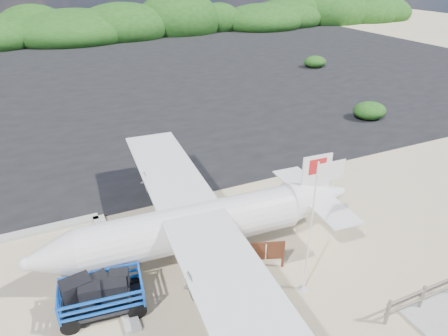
# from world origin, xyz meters

# --- Properties ---
(ground) EXTENTS (160.00, 160.00, 0.00)m
(ground) POSITION_xyz_m (0.00, 0.00, 0.00)
(ground) COLOR beige
(asphalt_apron) EXTENTS (90.00, 50.00, 0.04)m
(asphalt_apron) POSITION_xyz_m (0.00, 30.00, 0.00)
(asphalt_apron) COLOR #B2B2B2
(asphalt_apron) RESTS_ON ground
(vegetation_band) EXTENTS (124.00, 8.00, 4.40)m
(vegetation_band) POSITION_xyz_m (0.00, 55.00, 0.00)
(vegetation_band) COLOR #B2B2B2
(vegetation_band) RESTS_ON ground
(baggage_cart) EXTENTS (3.07, 1.98, 1.45)m
(baggage_cart) POSITION_xyz_m (-5.19, -0.70, 0.00)
(baggage_cart) COLOR blue
(baggage_cart) RESTS_ON ground
(flagpole) EXTENTS (1.03, 0.45, 5.11)m
(flagpole) POSITION_xyz_m (1.47, -2.62, 0.00)
(flagpole) COLOR white
(flagpole) RESTS_ON ground
(signboard) EXTENTS (1.48, 0.63, 1.25)m
(signboard) POSITION_xyz_m (0.78, -1.07, 0.00)
(signboard) COLOR #522917
(signboard) RESTS_ON ground
(crew_a) EXTENTS (0.62, 0.42, 1.67)m
(crew_a) POSITION_xyz_m (-1.16, 2.60, 0.83)
(crew_a) COLOR #191756
(crew_a) RESTS_ON ground
(crew_b) EXTENTS (1.13, 1.02, 1.91)m
(crew_b) POSITION_xyz_m (-0.08, 4.11, 0.95)
(crew_b) COLOR #191756
(crew_b) RESTS_ON ground
(aircraft_large) EXTENTS (16.15, 16.15, 4.58)m
(aircraft_large) POSITION_xyz_m (9.05, 26.29, 0.00)
(aircraft_large) COLOR #B2B2B2
(aircraft_large) RESTS_ON ground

